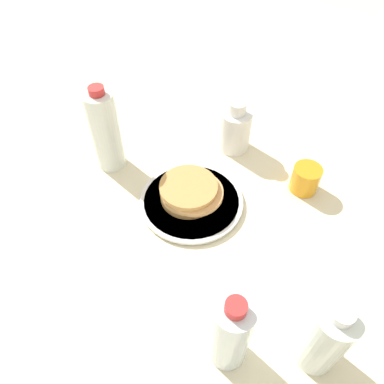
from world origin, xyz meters
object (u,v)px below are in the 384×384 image
Objects in this scene: juice_glass at (306,179)px; water_bottle_mid at (232,333)px; pancake_stack at (191,192)px; cream_jug at (236,129)px; water_bottle_far at (106,131)px; water_bottle_near at (327,337)px; plate at (192,201)px.

water_bottle_mid reaches higher than juice_glass.
pancake_stack is 0.23m from cream_jug.
water_bottle_far reaches higher than pancake_stack.
cream_jug is 0.34m from water_bottle_far.
water_bottle_far is (0.50, 0.42, 0.02)m from water_bottle_near.
water_bottle_near is (-0.56, -0.09, 0.02)m from cream_jug.
water_bottle_near reaches higher than cream_jug.
water_bottle_near reaches higher than plate.
water_bottle_mid is at bearing 173.25° from cream_jug.
plate is 1.66× the size of pancake_stack.
pancake_stack is 1.02× the size of cream_jug.
water_bottle_mid reaches higher than plate.
plate is 0.36m from water_bottle_mid.
water_bottle_near is at bearing -93.41° from water_bottle_mid.
water_bottle_mid is 0.56m from water_bottle_far.
plate is 0.24m from cream_jug.
water_bottle_mid is at bearing -151.88° from water_bottle_far.
water_bottle_mid is (-0.55, 0.06, 0.03)m from cream_jug.
cream_jug is 0.56m from water_bottle_near.
cream_jug reaches higher than plate.
water_bottle_near is at bearing -140.18° from water_bottle_far.
plate is 3.62× the size of juice_glass.
juice_glass is 0.37× the size of water_bottle_near.
cream_jug is (0.20, -0.12, 0.06)m from plate.
water_bottle_far reaches higher than plate.
cream_jug is at bearing -80.05° from water_bottle_far.
juice_glass reaches higher than pancake_stack.
water_bottle_near is at bearing -170.86° from cream_jug.
water_bottle_near is at bearing -149.31° from pancake_stack.
juice_glass is 0.29× the size of water_bottle_far.
cream_jug is at bearing -6.75° from water_bottle_mid.
pancake_stack reaches higher than plate.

